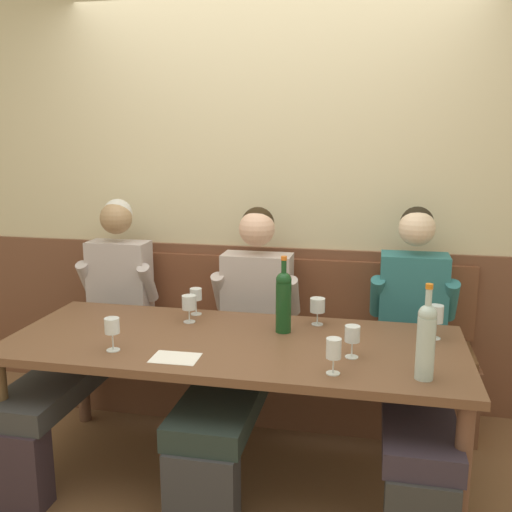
{
  "coord_description": "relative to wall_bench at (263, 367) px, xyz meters",
  "views": [
    {
      "loc": [
        0.65,
        -2.45,
        1.69
      ],
      "look_at": [
        0.04,
        0.43,
        1.07
      ],
      "focal_mm": 40.38,
      "sensor_mm": 36.0,
      "label": 1
    }
  ],
  "objects": [
    {
      "name": "person_center_right_seat",
      "position": [
        0.87,
        -0.38,
        0.35
      ],
      "size": [
        0.48,
        1.33,
        1.3
      ],
      "color": "#343434",
      "rests_on": "ground"
    },
    {
      "name": "room_wall_back",
      "position": [
        0.0,
        0.26,
        1.12
      ],
      "size": [
        6.8,
        0.08,
        2.8
      ],
      "primitive_type": "cube",
      "color": "beige",
      "rests_on": "ground"
    },
    {
      "name": "wine_bottle_green_tall",
      "position": [
        0.87,
        -1.0,
        0.61
      ],
      "size": [
        0.08,
        0.08,
        0.4
      ],
      "color": "#B1C5BF",
      "rests_on": "dining_table"
    },
    {
      "name": "person_center_left_seat",
      "position": [
        -0.03,
        -0.4,
        0.33
      ],
      "size": [
        0.52,
        1.34,
        1.28
      ],
      "color": "#36363A",
      "rests_on": "ground"
    },
    {
      "name": "ground_plane",
      "position": [
        0.0,
        -0.83,
        -0.29
      ],
      "size": [
        6.8,
        6.8,
        0.02
      ],
      "primitive_type": "cube",
      "color": "brown",
      "rests_on": "ground"
    },
    {
      "name": "tasting_sheet_left_guest",
      "position": [
        -0.2,
        -1.01,
        0.44
      ],
      "size": [
        0.21,
        0.15,
        0.0
      ],
      "primitive_type": "cube",
      "rotation": [
        0.0,
        0.0,
        0.02
      ],
      "color": "white",
      "rests_on": "dining_table"
    },
    {
      "name": "wine_glass_left_end",
      "position": [
        0.57,
        -0.83,
        0.54
      ],
      "size": [
        0.07,
        0.07,
        0.15
      ],
      "color": "silver",
      "rests_on": "dining_table"
    },
    {
      "name": "wine_glass_mid_right",
      "position": [
        -0.51,
        -0.98,
        0.55
      ],
      "size": [
        0.07,
        0.07,
        0.15
      ],
      "color": "silver",
      "rests_on": "dining_table"
    },
    {
      "name": "wine_bottle_clear_water",
      "position": [
        0.22,
        -0.56,
        0.61
      ],
      "size": [
        0.08,
        0.08,
        0.39
      ],
      "color": "#15401C",
      "rests_on": "dining_table"
    },
    {
      "name": "wine_glass_right_end",
      "position": [
        0.37,
        -0.41,
        0.54
      ],
      "size": [
        0.08,
        0.08,
        0.14
      ],
      "color": "silver",
      "rests_on": "dining_table"
    },
    {
      "name": "wall_bench",
      "position": [
        0.0,
        0.0,
        0.0
      ],
      "size": [
        2.49,
        0.42,
        0.94
      ],
      "color": "brown",
      "rests_on": "ground"
    },
    {
      "name": "wine_glass_mid_left",
      "position": [
        -0.29,
        -0.51,
        0.54
      ],
      "size": [
        0.07,
        0.07,
        0.15
      ],
      "color": "silver",
      "rests_on": "dining_table"
    },
    {
      "name": "wine_glass_by_bottle",
      "position": [
        -0.3,
        -0.38,
        0.55
      ],
      "size": [
        0.07,
        0.07,
        0.15
      ],
      "color": "silver",
      "rests_on": "dining_table"
    },
    {
      "name": "person_left_seat",
      "position": [
        -0.92,
        -0.4,
        0.34
      ],
      "size": [
        0.49,
        1.33,
        1.31
      ],
      "color": "#33272F",
      "rests_on": "ground"
    },
    {
      "name": "wood_wainscot_panel",
      "position": [
        0.0,
        0.21,
        0.22
      ],
      "size": [
        6.8,
        0.03,
        1.0
      ],
      "primitive_type": "cube",
      "color": "brown",
      "rests_on": "ground"
    },
    {
      "name": "wine_glass_center_rear",
      "position": [
        0.5,
        -1.03,
        0.54
      ],
      "size": [
        0.06,
        0.06,
        0.15
      ],
      "color": "silver",
      "rests_on": "dining_table"
    },
    {
      "name": "dining_table",
      "position": [
        0.0,
        -0.73,
        0.37
      ],
      "size": [
        2.19,
        0.89,
        0.72
      ],
      "color": "brown",
      "rests_on": "ground"
    },
    {
      "name": "wine_glass_near_bucket",
      "position": [
        0.95,
        -0.51,
        0.56
      ],
      "size": [
        0.07,
        0.07,
        0.17
      ],
      "color": "silver",
      "rests_on": "dining_table"
    }
  ]
}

